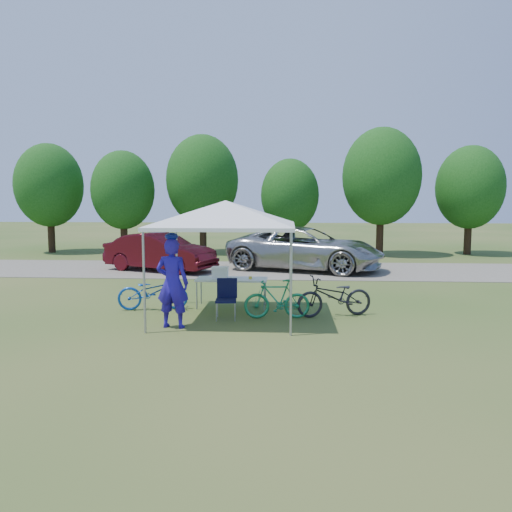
{
  "coord_description": "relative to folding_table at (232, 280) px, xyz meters",
  "views": [
    {
      "loc": [
        1.44,
        -11.4,
        2.73
      ],
      "look_at": [
        0.57,
        2.0,
        1.23
      ],
      "focal_mm": 35.0,
      "sensor_mm": 36.0,
      "label": 1
    }
  ],
  "objects": [
    {
      "name": "folding_table",
      "position": [
        0.0,
        0.0,
        0.0
      ],
      "size": [
        1.8,
        0.75,
        0.74
      ],
      "color": "white",
      "rests_on": "ground"
    },
    {
      "name": "canopy",
      "position": [
        -0.0,
        -1.14,
        1.95
      ],
      "size": [
        4.53,
        4.53,
        3.0
      ],
      "color": "#A5A5AA",
      "rests_on": "ground"
    },
    {
      "name": "cooler",
      "position": [
        -0.3,
        0.0,
        0.19
      ],
      "size": [
        0.41,
        0.28,
        0.3
      ],
      "color": "white",
      "rests_on": "folding_table"
    },
    {
      "name": "bike_dark",
      "position": [
        2.54,
        -0.89,
        -0.21
      ],
      "size": [
        1.95,
        1.17,
        0.97
      ],
      "primitive_type": "imported",
      "rotation": [
        0.0,
        0.0,
        -1.27
      ],
      "color": "black",
      "rests_on": "ground"
    },
    {
      "name": "bike_blue",
      "position": [
        -1.94,
        -0.45,
        -0.24
      ],
      "size": [
        1.81,
        0.9,
        0.91
      ],
      "primitive_type": "imported",
      "rotation": [
        0.0,
        0.0,
        1.75
      ],
      "color": "#11439C",
      "rests_on": "ground"
    },
    {
      "name": "gravel_strip",
      "position": [
        -0.0,
        6.86,
        -0.69
      ],
      "size": [
        24.0,
        5.0,
        0.02
      ],
      "primitive_type": "cube",
      "color": "gray",
      "rests_on": "ground"
    },
    {
      "name": "sedan",
      "position": [
        -3.51,
        6.32,
        0.05
      ],
      "size": [
        4.67,
        3.05,
        1.45
      ],
      "primitive_type": "imported",
      "rotation": [
        0.0,
        0.0,
        1.19
      ],
      "color": "#460B13",
      "rests_on": "gravel_strip"
    },
    {
      "name": "cyclist",
      "position": [
        -1.03,
        -2.15,
        0.27
      ],
      "size": [
        0.75,
        0.54,
        1.94
      ],
      "primitive_type": "imported",
      "rotation": [
        0.0,
        0.0,
        3.03
      ],
      "color": "#2414A7",
      "rests_on": "ground"
    },
    {
      "name": "ice_cream_cup",
      "position": [
        0.48,
        -0.05,
        0.08
      ],
      "size": [
        0.09,
        0.09,
        0.06
      ],
      "primitive_type": "cylinder",
      "color": "gold",
      "rests_on": "folding_table"
    },
    {
      "name": "bike_green",
      "position": [
        1.19,
        -1.18,
        -0.24
      ],
      "size": [
        1.56,
        0.57,
        0.92
      ],
      "primitive_type": "imported",
      "rotation": [
        0.0,
        0.0,
        -1.48
      ],
      "color": "#1C8253",
      "rests_on": "ground"
    },
    {
      "name": "treeline",
      "position": [
        -0.3,
        12.9,
        2.84
      ],
      "size": [
        24.89,
        4.28,
        6.3
      ],
      "color": "#382314",
      "rests_on": "ground"
    },
    {
      "name": "folding_chair",
      "position": [
        0.02,
        -1.23,
        -0.15
      ],
      "size": [
        0.51,
        0.52,
        0.92
      ],
      "rotation": [
        0.0,
        0.0,
        0.08
      ],
      "color": "black",
      "rests_on": "ground"
    },
    {
      "name": "minivan",
      "position": [
        2.11,
        6.95,
        0.16
      ],
      "size": [
        6.6,
        4.52,
        1.68
      ],
      "primitive_type": "imported",
      "rotation": [
        0.0,
        0.0,
        1.25
      ],
      "color": "#AAA9A5",
      "rests_on": "gravel_strip"
    },
    {
      "name": "ground",
      "position": [
        -0.0,
        -1.14,
        -0.7
      ],
      "size": [
        100.0,
        100.0,
        0.0
      ],
      "primitive_type": "plane",
      "color": "#2D5119",
      "rests_on": "ground"
    }
  ]
}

